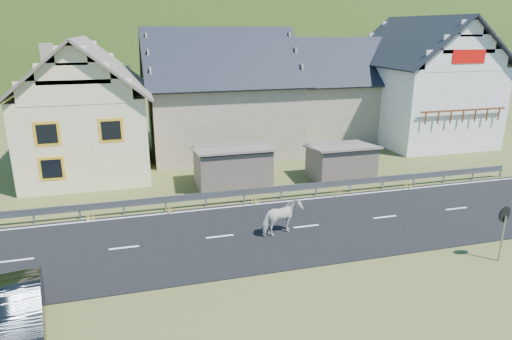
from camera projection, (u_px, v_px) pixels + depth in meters
name	position (u px, v px, depth m)	size (l,w,h in m)	color
ground	(306.00, 227.00, 20.73)	(160.00, 160.00, 0.00)	#414C20
road	(306.00, 227.00, 20.73)	(60.00, 7.00, 0.04)	black
lane_markings	(306.00, 226.00, 20.72)	(60.00, 6.60, 0.01)	silver
guardrail	(281.00, 189.00, 23.95)	(28.10, 0.09, 0.75)	#93969B
shed_left	(232.00, 167.00, 25.88)	(4.30, 3.30, 2.40)	#706156
shed_right	(341.00, 163.00, 27.09)	(3.80, 2.90, 2.20)	#706156
house_cream	(85.00, 101.00, 27.95)	(7.80, 9.80, 8.30)	#FFF0B3
house_stone_a	(219.00, 86.00, 32.90)	(10.80, 9.80, 8.90)	gray
house_stone_b	(335.00, 84.00, 37.39)	(9.80, 8.80, 8.10)	gray
house_white	(422.00, 76.00, 35.89)	(8.80, 10.80, 9.70)	white
mountain	(161.00, 98.00, 193.64)	(440.00, 280.00, 260.00)	black
horse	(282.00, 218.00, 19.75)	(1.79, 0.82, 1.51)	beige
car	(18.00, 308.00, 13.62)	(1.37, 3.93, 1.30)	black
traffic_mirror	(504.00, 221.00, 17.32)	(0.62, 0.22, 2.24)	#93969B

